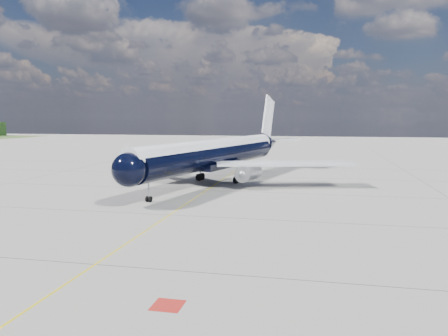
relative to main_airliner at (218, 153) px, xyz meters
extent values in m
plane|color=gray|center=(0.19, -2.81, -4.31)|extent=(320.00, 320.00, 0.00)
cube|color=#DABD0B|center=(0.19, -7.81, -4.31)|extent=(0.16, 160.00, 0.01)
cube|color=maroon|center=(6.99, -42.81, -4.31)|extent=(1.60, 1.60, 0.01)
cylinder|color=black|center=(-0.33, -1.30, -0.19)|extent=(12.78, 37.05, 3.73)
sphere|color=black|center=(-5.15, -20.32, -0.19)|extent=(4.53, 4.53, 3.73)
cone|color=black|center=(5.34, 21.05, 0.40)|extent=(5.30, 7.57, 3.73)
cylinder|color=white|center=(-0.33, -1.30, 0.74)|extent=(12.46, 38.75, 2.91)
cube|color=black|center=(-5.20, -20.51, 0.35)|extent=(2.57, 1.72, 0.54)
cube|color=white|center=(-9.95, 2.66, -1.07)|extent=(17.25, 16.29, 0.31)
cube|color=white|center=(10.02, -2.40, -1.07)|extent=(19.46, 9.25, 0.31)
cube|color=black|center=(-0.33, -1.30, -1.56)|extent=(6.41, 10.52, 0.98)
cylinder|color=silver|center=(-6.99, -1.63, -2.20)|extent=(3.24, 4.91, 2.20)
cylinder|color=silver|center=(5.37, -4.77, -2.20)|extent=(3.24, 4.91, 2.20)
sphere|color=gray|center=(-7.50, -3.63, -2.20)|extent=(1.31, 1.31, 1.08)
sphere|color=gray|center=(4.86, -6.76, -2.20)|extent=(1.31, 1.31, 1.08)
cube|color=white|center=(-6.94, -1.44, -1.47)|extent=(0.98, 3.10, 1.08)
cube|color=white|center=(5.42, -4.58, -1.47)|extent=(0.98, 3.10, 1.08)
cube|color=white|center=(5.22, 20.58, 5.40)|extent=(1.83, 6.11, 8.36)
cube|color=white|center=(5.34, 21.05, 1.18)|extent=(13.13, 6.18, 0.22)
cylinder|color=gray|center=(-4.31, -16.99, -3.09)|extent=(0.21, 0.21, 2.06)
cylinder|color=black|center=(-4.50, -16.94, -3.97)|extent=(0.34, 0.71, 0.69)
cylinder|color=black|center=(-4.12, -17.04, -3.97)|extent=(0.34, 0.71, 0.69)
cylinder|color=gray|center=(-3.01, 0.90, -2.99)|extent=(0.31, 0.31, 1.86)
cylinder|color=gray|center=(3.08, -0.64, -2.99)|extent=(0.31, 0.31, 1.86)
cylinder|color=black|center=(-3.14, 0.38, -3.77)|extent=(0.69, 1.15, 1.08)
cylinder|color=black|center=(-2.88, 1.42, -3.77)|extent=(0.69, 1.15, 1.08)
cylinder|color=black|center=(2.94, -1.16, -3.77)|extent=(0.69, 1.15, 1.08)
cylinder|color=black|center=(3.21, -0.12, -3.77)|extent=(0.69, 1.15, 1.08)
camera|label=1|loc=(14.34, -63.38, 5.42)|focal=35.00mm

